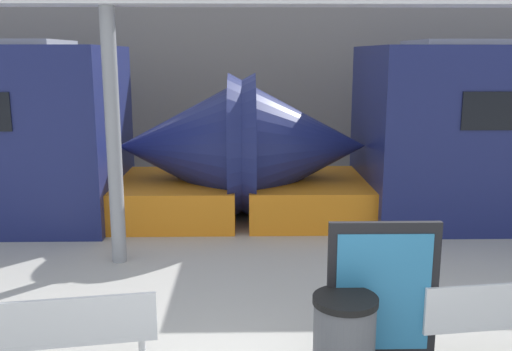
{
  "coord_description": "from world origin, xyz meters",
  "views": [
    {
      "loc": [
        -0.28,
        -3.69,
        2.96
      ],
      "look_at": [
        -0.13,
        3.61,
        1.4
      ],
      "focal_mm": 40.0,
      "sensor_mm": 36.0,
      "label": 1
    }
  ],
  "objects_px": {
    "bench_near": "(74,330)",
    "poster_board": "(382,298)",
    "support_column_near": "(113,139)",
    "bench_far": "(488,314)",
    "trash_bin": "(344,342)"
  },
  "relations": [
    {
      "from": "bench_near",
      "to": "poster_board",
      "type": "bearing_deg",
      "value": -7.16
    },
    {
      "from": "bench_near",
      "to": "support_column_near",
      "type": "xyz_separation_m",
      "value": [
        -0.27,
        3.11,
        1.29
      ]
    },
    {
      "from": "bench_near",
      "to": "bench_far",
      "type": "bearing_deg",
      "value": -5.54
    },
    {
      "from": "poster_board",
      "to": "support_column_near",
      "type": "distance_m",
      "value": 4.45
    },
    {
      "from": "trash_bin",
      "to": "support_column_near",
      "type": "distance_m",
      "value": 4.46
    },
    {
      "from": "bench_near",
      "to": "bench_far",
      "type": "xyz_separation_m",
      "value": [
        3.9,
        0.24,
        -0.0
      ]
    },
    {
      "from": "bench_near",
      "to": "trash_bin",
      "type": "distance_m",
      "value": 2.44
    },
    {
      "from": "poster_board",
      "to": "bench_far",
      "type": "bearing_deg",
      "value": 7.7
    },
    {
      "from": "poster_board",
      "to": "support_column_near",
      "type": "relative_size",
      "value": 0.41
    },
    {
      "from": "bench_near",
      "to": "support_column_near",
      "type": "bearing_deg",
      "value": 86.0
    },
    {
      "from": "bench_far",
      "to": "trash_bin",
      "type": "bearing_deg",
      "value": -172.32
    },
    {
      "from": "trash_bin",
      "to": "support_column_near",
      "type": "xyz_separation_m",
      "value": [
        -2.71,
        3.27,
        1.36
      ]
    },
    {
      "from": "bench_near",
      "to": "bench_far",
      "type": "height_order",
      "value": "same"
    },
    {
      "from": "trash_bin",
      "to": "bench_far",
      "type": "bearing_deg",
      "value": 14.9
    },
    {
      "from": "bench_near",
      "to": "trash_bin",
      "type": "xyz_separation_m",
      "value": [
        2.44,
        -0.15,
        -0.07
      ]
    }
  ]
}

